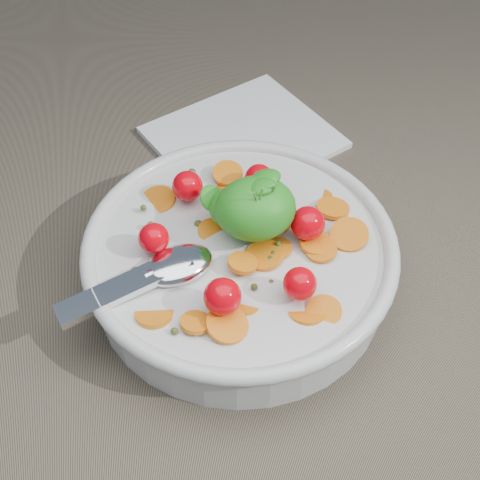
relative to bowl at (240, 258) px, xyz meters
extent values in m
plane|color=#706550|center=(-0.01, 0.02, -0.03)|extent=(6.00, 6.00, 0.00)
cylinder|color=silver|center=(0.00, 0.00, -0.01)|extent=(0.23, 0.23, 0.04)
torus|color=silver|center=(0.00, 0.00, 0.02)|extent=(0.25, 0.25, 0.01)
cylinder|color=silver|center=(0.00, 0.00, -0.03)|extent=(0.12, 0.12, 0.01)
cylinder|color=brown|center=(0.00, 0.00, -0.01)|extent=(0.21, 0.21, 0.03)
cylinder|color=orange|center=(-0.04, -0.07, 0.02)|extent=(0.02, 0.02, 0.01)
cylinder|color=orange|center=(0.05, 0.01, 0.01)|extent=(0.03, 0.03, 0.01)
cylinder|color=orange|center=(0.07, 0.04, 0.01)|extent=(0.03, 0.03, 0.01)
cylinder|color=orange|center=(0.04, -0.07, 0.01)|extent=(0.03, 0.03, 0.01)
cylinder|color=orange|center=(0.05, -0.07, 0.02)|extent=(0.04, 0.04, 0.01)
cylinder|color=orange|center=(-0.01, -0.06, 0.01)|extent=(0.03, 0.03, 0.01)
cylinder|color=orange|center=(-0.06, 0.06, 0.02)|extent=(0.04, 0.04, 0.01)
cylinder|color=orange|center=(0.00, -0.02, 0.02)|extent=(0.03, 0.03, 0.01)
cylinder|color=orange|center=(-0.07, -0.05, 0.01)|extent=(0.04, 0.04, 0.01)
cylinder|color=orange|center=(0.02, -0.02, 0.02)|extent=(0.03, 0.03, 0.01)
cylinder|color=orange|center=(0.03, -0.01, 0.02)|extent=(0.03, 0.03, 0.01)
cylinder|color=orange|center=(-0.02, 0.02, 0.02)|extent=(0.03, 0.03, 0.01)
cylinder|color=orange|center=(0.06, -0.01, 0.02)|extent=(0.03, 0.03, 0.01)
cylinder|color=orange|center=(0.08, -0.01, 0.02)|extent=(0.03, 0.03, 0.01)
cylinder|color=orange|center=(-0.01, 0.06, 0.02)|extent=(0.02, 0.02, 0.01)
cylinder|color=orange|center=(-0.01, 0.02, 0.01)|extent=(0.03, 0.03, 0.01)
cylinder|color=orange|center=(-0.02, -0.07, 0.02)|extent=(0.04, 0.04, 0.01)
cylinder|color=orange|center=(0.08, 0.02, 0.02)|extent=(0.03, 0.03, 0.01)
cylinder|color=orange|center=(0.06, -0.02, 0.02)|extent=(0.03, 0.03, 0.01)
cylinder|color=orange|center=(0.00, 0.08, 0.02)|extent=(0.03, 0.03, 0.01)
cylinder|color=orange|center=(0.03, 0.02, 0.02)|extent=(0.04, 0.04, 0.01)
sphere|color=#3F4A18|center=(0.03, -0.01, 0.02)|extent=(0.01, 0.01, 0.01)
sphere|color=#3F4A18|center=(-0.06, -0.07, 0.02)|extent=(0.01, 0.01, 0.01)
sphere|color=#3F4A18|center=(0.02, -0.02, 0.02)|extent=(0.01, 0.01, 0.01)
sphere|color=#3F4A18|center=(0.00, -0.04, 0.02)|extent=(0.01, 0.01, 0.01)
sphere|color=#3F4A18|center=(0.02, -0.04, 0.01)|extent=(0.00, 0.00, 0.00)
sphere|color=#3F4A18|center=(-0.07, 0.05, 0.02)|extent=(0.01, 0.01, 0.01)
sphere|color=#3F4A18|center=(-0.03, 0.08, 0.02)|extent=(0.00, 0.00, 0.00)
sphere|color=#3F4A18|center=(0.06, 0.02, 0.02)|extent=(0.01, 0.01, 0.01)
sphere|color=#3F4A18|center=(0.04, 0.07, 0.01)|extent=(0.00, 0.00, 0.00)
sphere|color=#3F4A18|center=(0.03, 0.04, 0.02)|extent=(0.00, 0.00, 0.00)
sphere|color=#3F4A18|center=(0.02, -0.02, 0.02)|extent=(0.00, 0.00, 0.00)
sphere|color=#3F4A18|center=(-0.08, -0.02, 0.02)|extent=(0.01, 0.01, 0.01)
sphere|color=#3F4A18|center=(0.00, 0.04, 0.02)|extent=(0.01, 0.01, 0.01)
sphere|color=#3F4A18|center=(-0.07, 0.03, 0.02)|extent=(0.01, 0.01, 0.01)
sphere|color=#3F4A18|center=(-0.03, 0.03, 0.02)|extent=(0.01, 0.01, 0.01)
sphere|color=#3F4A18|center=(0.00, 0.04, 0.02)|extent=(0.01, 0.01, 0.01)
sphere|color=#3F4A18|center=(-0.03, 0.09, 0.02)|extent=(0.01, 0.01, 0.01)
sphere|color=#DE000C|center=(0.05, 0.00, 0.03)|extent=(0.03, 0.03, 0.03)
sphere|color=#DE000C|center=(0.03, 0.06, 0.03)|extent=(0.02, 0.02, 0.02)
sphere|color=#DE000C|center=(-0.03, 0.06, 0.03)|extent=(0.03, 0.03, 0.03)
sphere|color=#DE000C|center=(-0.07, 0.00, 0.03)|extent=(0.02, 0.02, 0.02)
sphere|color=#DE000C|center=(-0.02, -0.06, 0.03)|extent=(0.03, 0.03, 0.03)
sphere|color=#DE000C|center=(0.03, -0.06, 0.03)|extent=(0.02, 0.02, 0.02)
ellipsoid|color=green|center=(0.01, 0.01, 0.04)|extent=(0.06, 0.05, 0.05)
ellipsoid|color=green|center=(0.00, 0.02, 0.04)|extent=(0.04, 0.04, 0.03)
ellipsoid|color=green|center=(0.00, 0.01, 0.06)|extent=(0.02, 0.02, 0.02)
ellipsoid|color=green|center=(0.01, 0.02, 0.05)|extent=(0.02, 0.02, 0.02)
ellipsoid|color=green|center=(0.00, -0.01, 0.04)|extent=(0.02, 0.02, 0.01)
ellipsoid|color=green|center=(0.02, 0.01, 0.05)|extent=(0.02, 0.02, 0.02)
ellipsoid|color=green|center=(-0.02, 0.03, 0.04)|extent=(0.03, 0.02, 0.02)
ellipsoid|color=green|center=(0.02, 0.02, 0.06)|extent=(0.02, 0.02, 0.02)
ellipsoid|color=green|center=(0.03, 0.02, 0.05)|extent=(0.02, 0.03, 0.02)
ellipsoid|color=green|center=(0.01, 0.01, 0.05)|extent=(0.02, 0.02, 0.01)
ellipsoid|color=green|center=(0.01, 0.00, 0.05)|extent=(0.02, 0.02, 0.01)
ellipsoid|color=green|center=(0.01, 0.01, 0.06)|extent=(0.02, 0.02, 0.01)
ellipsoid|color=green|center=(0.01, 0.01, 0.05)|extent=(0.02, 0.02, 0.02)
ellipsoid|color=green|center=(0.02, 0.00, 0.05)|extent=(0.02, 0.02, 0.02)
ellipsoid|color=green|center=(0.03, 0.00, 0.05)|extent=(0.02, 0.02, 0.02)
ellipsoid|color=green|center=(0.02, 0.00, 0.05)|extent=(0.01, 0.02, 0.02)
ellipsoid|color=green|center=(0.01, 0.01, 0.06)|extent=(0.03, 0.03, 0.02)
ellipsoid|color=green|center=(0.02, 0.01, 0.07)|extent=(0.03, 0.03, 0.02)
ellipsoid|color=green|center=(-0.01, 0.01, 0.05)|extent=(0.02, 0.02, 0.01)
ellipsoid|color=green|center=(0.02, 0.02, 0.06)|extent=(0.03, 0.03, 0.02)
cylinder|color=#4C8C33|center=(0.01, 0.00, 0.06)|extent=(0.01, 0.01, 0.04)
cylinder|color=#4C8C33|center=(0.03, 0.01, 0.06)|extent=(0.00, 0.02, 0.04)
cylinder|color=#4C8C33|center=(0.01, 0.00, 0.06)|extent=(0.01, 0.00, 0.04)
ellipsoid|color=silver|center=(-0.05, -0.02, 0.02)|extent=(0.06, 0.05, 0.02)
cube|color=silver|center=(-0.09, -0.03, 0.02)|extent=(0.10, 0.05, 0.02)
cylinder|color=silver|center=(-0.07, -0.02, 0.02)|extent=(0.02, 0.01, 0.01)
cube|color=white|center=(0.04, 0.18, -0.03)|extent=(0.21, 0.20, 0.01)
camera|label=1|loc=(-0.06, -0.34, 0.40)|focal=50.00mm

